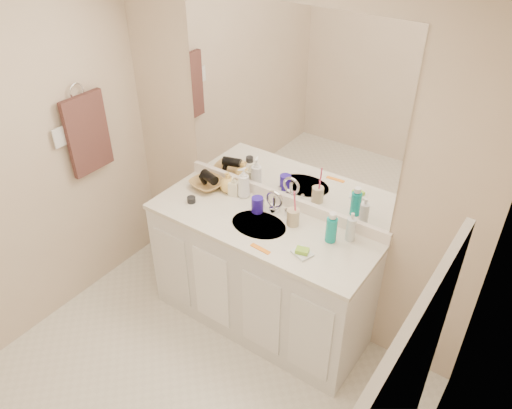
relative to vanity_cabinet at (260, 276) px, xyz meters
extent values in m
cube|color=white|center=(0.00, -1.02, 1.97)|extent=(2.60, 2.60, 0.02)
cube|color=beige|center=(0.00, 0.28, 0.77)|extent=(2.60, 0.02, 2.40)
cube|color=silver|center=(0.00, 0.00, 0.00)|extent=(1.50, 0.55, 0.85)
cube|color=silver|center=(0.00, 0.00, 0.44)|extent=(1.52, 0.57, 0.03)
cube|color=white|center=(0.00, 0.26, 0.50)|extent=(1.52, 0.03, 0.08)
cylinder|color=beige|center=(0.00, -0.02, 0.44)|extent=(0.37, 0.37, 0.02)
cylinder|color=silver|center=(0.00, 0.16, 0.51)|extent=(0.02, 0.02, 0.11)
cube|color=white|center=(0.00, 0.27, 1.14)|extent=(1.48, 0.01, 1.20)
cylinder|color=#2A17A1|center=(-0.09, 0.09, 0.51)|extent=(0.09, 0.09, 0.11)
cylinder|color=#C2AE88|center=(0.17, 0.11, 0.51)|extent=(0.10, 0.10, 0.11)
cylinder|color=#ED3E68|center=(0.18, 0.11, 0.60)|extent=(0.01, 0.04, 0.21)
cylinder|color=#0C9792|center=(0.45, 0.10, 0.53)|extent=(0.08, 0.08, 0.16)
cylinder|color=silver|center=(0.54, 0.17, 0.53)|extent=(0.06, 0.06, 0.16)
cube|color=silver|center=(0.37, -0.11, 0.46)|extent=(0.14, 0.12, 0.01)
cube|color=#88C830|center=(0.37, -0.11, 0.48)|extent=(0.09, 0.07, 0.03)
cube|color=orange|center=(0.15, -0.21, 0.46)|extent=(0.14, 0.04, 0.01)
cylinder|color=black|center=(-0.51, -0.07, 0.47)|extent=(0.07, 0.07, 0.04)
imported|color=white|center=(-0.27, 0.19, 0.57)|extent=(0.11, 0.11, 0.22)
imported|color=#EEE8C2|center=(-0.34, 0.17, 0.53)|extent=(0.09, 0.09, 0.15)
imported|color=#E5B959|center=(-0.39, 0.18, 0.53)|extent=(0.15, 0.15, 0.15)
imported|color=olive|center=(-0.54, 0.13, 0.48)|extent=(0.27, 0.27, 0.06)
cylinder|color=black|center=(-0.52, 0.13, 0.54)|extent=(0.15, 0.10, 0.07)
torus|color=silver|center=(-1.27, -0.25, 1.12)|extent=(0.01, 0.11, 0.11)
cube|color=black|center=(-1.25, -0.25, 0.82)|extent=(0.04, 0.32, 0.55)
cube|color=white|center=(-1.27, -0.45, 0.88)|extent=(0.01, 0.08, 0.13)
camera|label=1|loc=(1.43, -2.09, 2.34)|focal=35.00mm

